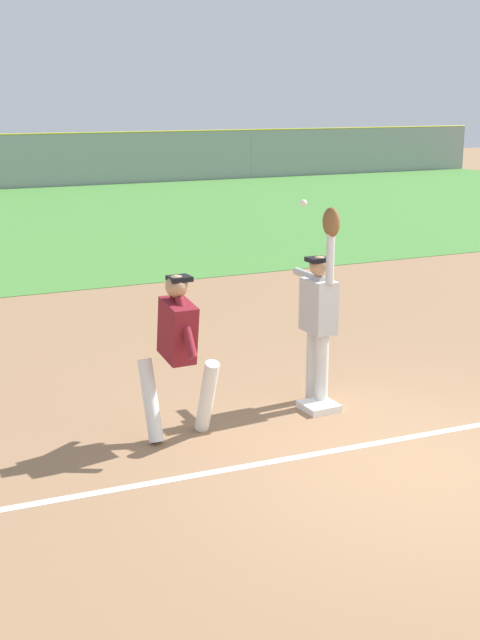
% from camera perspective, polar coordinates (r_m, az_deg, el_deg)
% --- Properties ---
extents(ground_plane, '(80.55, 80.55, 0.00)m').
position_cam_1_polar(ground_plane, '(8.35, 11.38, -9.68)').
color(ground_plane, '#936D4C').
extents(outfield_grass, '(45.42, 18.17, 0.01)m').
position_cam_1_polar(outfield_grass, '(24.58, -14.11, 6.44)').
color(outfield_grass, '#478438').
rests_on(outfield_grass, ground_plane).
extents(first_base, '(0.39, 0.39, 0.08)m').
position_cam_1_polar(first_base, '(9.61, 5.34, -5.82)').
color(first_base, white).
rests_on(first_base, ground_plane).
extents(fielder, '(0.27, 0.89, 2.28)m').
position_cam_1_polar(fielder, '(9.50, 5.37, 0.76)').
color(fielder, silver).
rests_on(fielder, ground_plane).
extents(runner, '(0.73, 0.84, 1.72)m').
position_cam_1_polar(runner, '(8.54, -4.21, -1.70)').
color(runner, white).
rests_on(runner, ground_plane).
extents(baseball, '(0.07, 0.07, 0.07)m').
position_cam_1_polar(baseball, '(9.22, 4.30, 7.89)').
color(baseball, white).
extents(parked_car_green, '(4.48, 2.28, 1.25)m').
position_cam_1_polar(parked_car_green, '(37.79, -7.74, 10.58)').
color(parked_car_green, '#1E6B33').
rests_on(parked_car_green, ground_plane).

